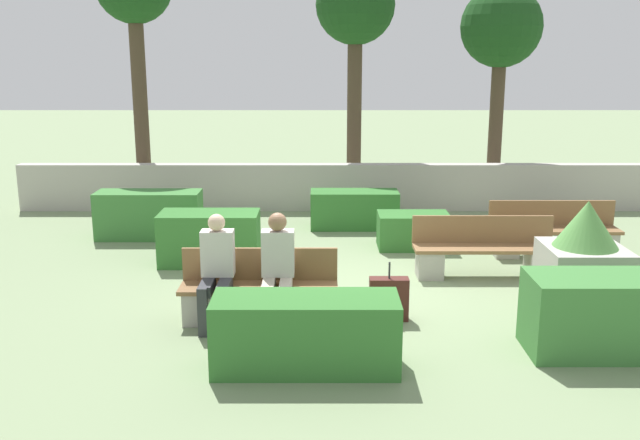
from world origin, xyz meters
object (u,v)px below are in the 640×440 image
object	(u,v)px
person_seated_man	(277,265)
tree_center_right	(500,32)
bench_left_side	(553,235)
bench_right_side	(483,254)
bench_front	(258,294)
tree_center_left	(354,12)
person_seated_woman	(216,266)
planter_corner_left	(583,260)
suitcase	(388,299)

from	to	relation	value
person_seated_man	tree_center_right	distance (m)	8.54
bench_left_side	bench_right_side	size ratio (longest dim) A/B	0.98
bench_front	tree_center_left	size ratio (longest dim) A/B	0.38
bench_left_side	person_seated_man	xyz separation A→B (m)	(-4.17, -2.93, 0.40)
person_seated_woman	planter_corner_left	bearing A→B (deg)	7.37
bench_right_side	person_seated_woman	xyz separation A→B (m)	(-3.55, -1.86, 0.39)
bench_left_side	tree_center_left	world-z (taller)	tree_center_left
bench_front	suitcase	bearing A→B (deg)	0.67
bench_left_side	tree_center_right	bearing A→B (deg)	84.13
person_seated_man	bench_front	bearing A→B (deg)	149.21
bench_front	tree_center_left	distance (m)	8.39
person_seated_man	person_seated_woman	size ratio (longest dim) A/B	1.01
suitcase	person_seated_woman	bearing A→B (deg)	-175.50
person_seated_woman	suitcase	distance (m)	2.08
bench_right_side	tree_center_left	distance (m)	6.94
person_seated_woman	tree_center_left	xyz separation A→B (m)	(1.94, 7.58, 3.21)
bench_front	person_seated_man	xyz separation A→B (m)	(0.23, -0.14, 0.41)
person_seated_woman	suitcase	bearing A→B (deg)	4.50
planter_corner_left	suitcase	bearing A→B (deg)	-170.29
person_seated_man	tree_center_right	bearing A→B (deg)	59.13
person_seated_woman	tree_center_right	world-z (taller)	tree_center_right
person_seated_woman	tree_center_right	bearing A→B (deg)	55.03
bench_front	bench_left_side	bearing A→B (deg)	32.33
bench_right_side	suitcase	distance (m)	2.29
planter_corner_left	bench_left_side	bearing A→B (deg)	80.22
bench_right_side	person_seated_man	distance (m)	3.42
person_seated_man	person_seated_woman	xyz separation A→B (m)	(-0.71, -0.00, -0.01)
person_seated_man	person_seated_woman	distance (m)	0.71
planter_corner_left	suitcase	world-z (taller)	planter_corner_left
bench_right_side	tree_center_left	xyz separation A→B (m)	(-1.61, 5.71, 3.60)
person_seated_woman	planter_corner_left	xyz separation A→B (m)	(4.47, 0.58, -0.10)
bench_left_side	suitcase	size ratio (longest dim) A/B	2.76
suitcase	tree_center_left	size ratio (longest dim) A/B	0.15
bench_right_side	tree_center_left	size ratio (longest dim) A/B	0.41
bench_front	bench_left_side	xyz separation A→B (m)	(4.41, 2.79, 0.00)
bench_front	planter_corner_left	xyz separation A→B (m)	(4.00, 0.44, 0.29)
bench_front	bench_right_side	xyz separation A→B (m)	(3.07, 1.72, 0.01)
planter_corner_left	suitcase	distance (m)	2.51
bench_left_side	person_seated_woman	bearing A→B (deg)	-155.29
suitcase	planter_corner_left	bearing A→B (deg)	9.71
tree_center_left	bench_right_side	bearing A→B (deg)	-74.29
suitcase	tree_center_right	distance (m)	8.03
bench_left_side	tree_center_left	xyz separation A→B (m)	(-2.94, 4.65, 3.60)
bench_right_side	person_seated_woman	world-z (taller)	person_seated_woman
bench_left_side	planter_corner_left	world-z (taller)	planter_corner_left
bench_right_side	person_seated_woman	bearing A→B (deg)	-143.81
bench_front	bench_right_side	world-z (taller)	same
bench_right_side	person_seated_man	xyz separation A→B (m)	(-2.84, -1.86, 0.40)
planter_corner_left	tree_center_left	distance (m)	8.14
person_seated_woman	tree_center_left	distance (m)	8.45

